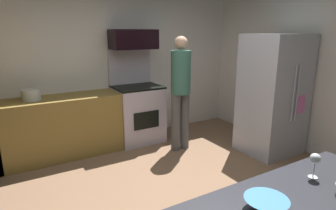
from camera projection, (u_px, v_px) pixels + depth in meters
ground_plane at (178, 206)px, 3.05m from camera, size 5.20×4.80×0.02m
wall_back at (103, 64)px, 4.67m from camera, size 5.20×0.12×2.60m
wall_right at (331, 70)px, 3.97m from camera, size 0.12×4.80×2.60m
lower_cabinet_run at (54, 128)px, 4.14m from camera, size 2.40×0.60×0.90m
oven_range at (138, 111)px, 4.78m from camera, size 0.76×0.65×1.55m
microwave at (133, 39)px, 4.55m from camera, size 0.74×0.38×0.31m
refrigerator at (273, 95)px, 4.26m from camera, size 0.85×0.75×1.79m
person_cook at (181, 88)px, 4.30m from camera, size 0.31×0.30×1.76m
mixing_bowl_small at (266, 205)px, 1.48m from camera, size 0.23×0.23×0.07m
wine_glass_mid at (315, 160)px, 1.80m from camera, size 0.07×0.07×0.17m
stock_pot at (31, 95)px, 3.89m from camera, size 0.25×0.25×0.16m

